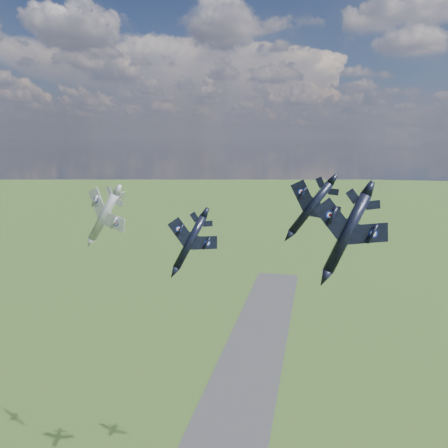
% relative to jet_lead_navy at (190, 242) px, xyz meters
% --- Properties ---
extents(jet_lead_navy, '(14.98, 17.09, 7.43)m').
position_rel_jet_lead_navy_xyz_m(jet_lead_navy, '(0.00, 0.00, 0.00)').
color(jet_lead_navy, black).
extents(jet_right_navy, '(12.48, 15.35, 6.48)m').
position_rel_jet_lead_navy_xyz_m(jet_right_navy, '(25.27, -19.93, 7.13)').
color(jet_right_navy, black).
extents(jet_high_navy, '(10.55, 14.81, 8.53)m').
position_rel_jet_lead_navy_xyz_m(jet_high_navy, '(20.56, 4.13, 6.15)').
color(jet_high_navy, black).
extents(jet_left_silver, '(16.48, 19.51, 9.96)m').
position_rel_jet_lead_navy_xyz_m(jet_left_silver, '(-18.74, 4.53, 3.03)').
color(jet_left_silver, gray).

